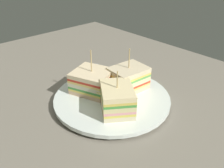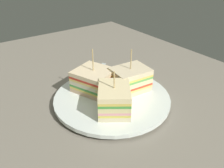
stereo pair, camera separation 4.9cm
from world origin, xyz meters
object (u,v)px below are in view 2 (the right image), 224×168
(sandwich_wedge_2, at_px, (130,80))
(spoon, at_px, (87,77))
(plate, at_px, (112,98))
(sandwich_wedge_0, at_px, (94,80))
(sandwich_wedge_1, at_px, (114,99))
(chip_pile, at_px, (111,92))

(sandwich_wedge_2, bearing_deg, spoon, -68.22)
(plate, distance_m, spoon, 0.13)
(sandwich_wedge_0, distance_m, sandwich_wedge_1, 0.09)
(chip_pile, bearing_deg, sandwich_wedge_1, 152.02)
(sandwich_wedge_0, xyz_separation_m, sandwich_wedge_1, (-0.09, 0.01, 0.00))
(plate, relative_size, chip_pile, 3.05)
(plate, xyz_separation_m, sandwich_wedge_2, (-0.00, -0.05, 0.03))
(sandwich_wedge_0, bearing_deg, sandwich_wedge_2, 31.40)
(plate, bearing_deg, sandwich_wedge_2, -92.05)
(sandwich_wedge_0, height_order, sandwich_wedge_2, same)
(sandwich_wedge_0, xyz_separation_m, spoon, (0.08, -0.03, -0.03))
(chip_pile, bearing_deg, spoon, -7.43)
(plate, xyz_separation_m, chip_pile, (-0.00, 0.01, 0.02))
(sandwich_wedge_0, xyz_separation_m, sandwich_wedge_2, (-0.05, -0.06, 0.00))
(sandwich_wedge_2, bearing_deg, chip_pile, 7.22)
(sandwich_wedge_0, bearing_deg, plate, -3.41)
(sandwich_wedge_1, xyz_separation_m, chip_pile, (0.04, -0.02, -0.01))
(chip_pile, relative_size, spoon, 0.65)
(plate, distance_m, sandwich_wedge_0, 0.06)
(sandwich_wedge_0, height_order, spoon, sandwich_wedge_0)
(spoon, bearing_deg, sandwich_wedge_1, 47.98)
(sandwich_wedge_2, bearing_deg, sandwich_wedge_0, -31.67)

